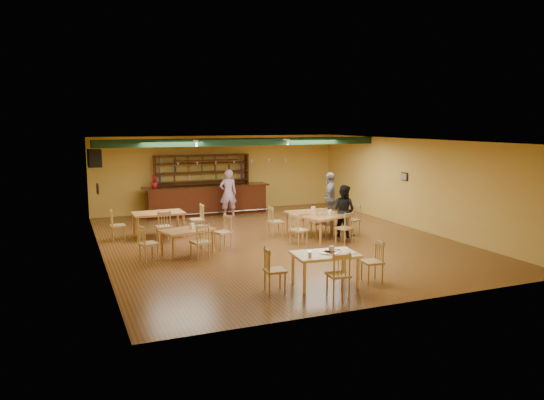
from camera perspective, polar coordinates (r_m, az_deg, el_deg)
name	(u,v)px	position (r m, az deg, el deg)	size (l,w,h in m)	color
floor	(276,241)	(15.77, 0.41, -4.46)	(12.00, 12.00, 0.00)	#503216
ceiling_beam	(244,142)	(18.00, -3.03, 6.37)	(10.00, 0.30, 0.25)	black
track_rail_left	(189,140)	(18.07, -9.10, 6.50)	(0.05, 2.50, 0.05)	silver
track_rail_right	(275,139)	(19.06, 0.37, 6.71)	(0.05, 2.50, 0.05)	silver
ac_unit	(95,158)	(18.46, -18.76, 4.36)	(0.34, 0.70, 0.48)	silver
picture_left	(97,189)	(15.33, -18.52, 1.17)	(0.04, 0.34, 0.28)	black
picture_right	(404,177)	(18.37, 14.27, 2.50)	(0.04, 0.34, 0.28)	black
bar_counter	(207,200)	(20.24, -7.12, -0.01)	(4.86, 0.85, 1.13)	#32180A
back_bar_hutch	(202,183)	(20.77, -7.60, 1.80)	(3.76, 0.40, 2.28)	#32180A
poinsettia	(154,181)	(19.72, -12.72, 1.99)	(0.27, 0.27, 0.48)	#AB0F1D
dining_table_a	(159,224)	(16.61, -12.28, -2.63)	(1.55, 0.93, 0.77)	#A66A3A
dining_table_b	(309,222)	(16.81, 4.05, -2.43)	(1.41, 0.85, 0.71)	#A66A3A
dining_table_c	(188,242)	(14.32, -9.21, -4.51)	(1.36, 0.82, 0.68)	#A66A3A
dining_table_d	(327,227)	(15.97, 5.99, -2.98)	(1.49, 0.89, 0.74)	#A66A3A
near_table	(325,270)	(11.47, 5.80, -7.59)	(1.38, 0.89, 0.74)	beige
pizza_tray	(329,252)	(11.41, 6.27, -5.72)	(0.40, 0.40, 0.01)	silver
parmesan_shaker	(310,254)	(11.03, 4.15, -5.93)	(0.07, 0.07, 0.11)	#EAE5C6
napkin_stack	(335,249)	(11.69, 6.87, -5.34)	(0.20, 0.15, 0.03)	white
pizza_server	(334,251)	(11.52, 6.80, -5.54)	(0.32, 0.09, 0.00)	silver
side_plate	(352,253)	(11.46, 8.70, -5.71)	(0.22, 0.22, 0.01)	white
patron_bar	(228,193)	(19.57, -4.81, 0.73)	(0.66, 0.43, 1.80)	#934CA6
patron_right_a	(343,211)	(16.41, 7.81, -1.15)	(0.79, 0.61, 1.62)	black
patron_right_b	(330,199)	(18.17, 6.38, 0.15)	(1.07, 0.45, 1.83)	gray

